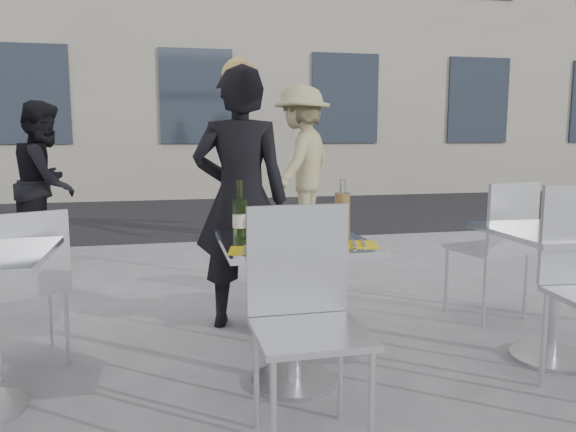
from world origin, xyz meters
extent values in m
plane|color=slate|center=(0.00, 0.00, 0.00)|extent=(80.00, 80.00, 0.00)
cube|color=black|center=(0.00, 6.50, 0.00)|extent=(24.00, 5.00, 0.00)
cylinder|color=#B7BABF|center=(0.00, 0.00, 0.01)|extent=(0.44, 0.44, 0.02)
cylinder|color=#B7BABF|center=(0.00, 0.00, 0.37)|extent=(0.07, 0.07, 0.72)
cube|color=silver|center=(0.00, 0.00, 0.73)|extent=(0.72, 0.72, 0.03)
cylinder|color=#B7BABF|center=(1.50, 0.00, 0.01)|extent=(0.44, 0.44, 0.02)
cylinder|color=#B7BABF|center=(1.50, 0.00, 0.37)|extent=(0.07, 0.07, 0.72)
cube|color=silver|center=(1.50, 0.00, 0.73)|extent=(0.72, 0.72, 0.03)
cylinder|color=silver|center=(0.26, 0.90, 0.20)|extent=(0.02, 0.02, 0.41)
cylinder|color=silver|center=(-0.06, 0.86, 0.20)|extent=(0.02, 0.02, 0.41)
cylinder|color=silver|center=(0.29, 0.58, 0.20)|extent=(0.02, 0.02, 0.41)
cylinder|color=silver|center=(-0.03, 0.54, 0.20)|extent=(0.02, 0.02, 0.41)
cube|color=silver|center=(0.11, 0.72, 0.41)|extent=(0.41, 0.41, 0.02)
cube|color=silver|center=(0.13, 0.53, 0.63)|extent=(0.38, 0.06, 0.41)
cylinder|color=silver|center=(-0.26, -0.78, 0.24)|extent=(0.03, 0.03, 0.47)
cylinder|color=silver|center=(0.12, -0.78, 0.24)|extent=(0.03, 0.03, 0.47)
cylinder|color=silver|center=(-0.26, -0.41, 0.24)|extent=(0.03, 0.03, 0.47)
cylinder|color=silver|center=(0.12, -0.40, 0.24)|extent=(0.03, 0.03, 0.47)
cube|color=silver|center=(-0.07, -0.59, 0.48)|extent=(0.45, 0.45, 0.03)
cube|color=silver|center=(-0.07, -0.37, 0.74)|extent=(0.44, 0.03, 0.47)
cylinder|color=silver|center=(-1.32, 0.80, 0.21)|extent=(0.02, 0.02, 0.43)
cylinder|color=silver|center=(-1.17, 0.49, 0.21)|extent=(0.02, 0.02, 0.43)
cube|color=silver|center=(-1.40, 0.57, 0.44)|extent=(0.53, 0.53, 0.02)
cube|color=silver|center=(-1.32, 0.39, 0.66)|extent=(0.37, 0.19, 0.43)
cylinder|color=silver|center=(1.70, 1.02, 0.23)|extent=(0.02, 0.02, 0.47)
cylinder|color=silver|center=(1.34, 0.94, 0.23)|extent=(0.02, 0.02, 0.47)
cylinder|color=silver|center=(1.79, 0.65, 0.23)|extent=(0.02, 0.02, 0.47)
cylinder|color=silver|center=(1.42, 0.57, 0.23)|extent=(0.02, 0.02, 0.47)
cube|color=silver|center=(1.56, 0.79, 0.48)|extent=(0.52, 0.52, 0.03)
cube|color=silver|center=(1.61, 0.58, 0.73)|extent=(0.43, 0.12, 0.47)
cylinder|color=silver|center=(1.22, -0.30, 0.25)|extent=(0.03, 0.03, 0.50)
imported|color=black|center=(-0.14, 0.95, 0.85)|extent=(0.69, 0.53, 1.70)
imported|color=black|center=(-1.78, 3.22, 0.80)|extent=(0.69, 0.84, 1.59)
imported|color=#94895F|center=(0.95, 3.80, 0.92)|extent=(1.25, 1.37, 1.85)
cylinder|color=#B98748|center=(0.05, -0.20, 0.76)|extent=(0.32, 0.32, 0.02)
cylinder|color=#D1BA87|center=(0.05, -0.19, 0.77)|extent=(0.28, 0.28, 0.00)
cylinder|color=white|center=(0.04, 0.22, 0.76)|extent=(0.35, 0.35, 0.01)
cylinder|color=#B98748|center=(0.04, 0.21, 0.77)|extent=(0.31, 0.31, 0.02)
cylinder|color=#D1BA87|center=(0.04, 0.21, 0.78)|extent=(0.27, 0.27, 0.00)
cylinder|color=white|center=(-0.03, -0.01, 0.76)|extent=(0.22, 0.22, 0.01)
ellipsoid|color=#1C6D1B|center=(-0.03, -0.01, 0.80)|extent=(0.15, 0.15, 0.08)
sphere|color=#B21914|center=(0.01, 0.01, 0.81)|extent=(0.03, 0.03, 0.03)
cylinder|color=#2F481B|center=(-0.26, 0.11, 0.85)|extent=(0.07, 0.07, 0.20)
cone|color=#2F481B|center=(-0.26, 0.11, 0.95)|extent=(0.07, 0.07, 0.03)
cylinder|color=#2F481B|center=(-0.26, 0.11, 0.99)|extent=(0.03, 0.03, 0.10)
cylinder|color=silver|center=(-0.26, 0.11, 0.84)|extent=(0.07, 0.08, 0.07)
cylinder|color=tan|center=(0.27, 0.09, 0.86)|extent=(0.08, 0.08, 0.22)
cylinder|color=white|center=(0.27, 0.09, 1.00)|extent=(0.03, 0.03, 0.08)
cylinder|color=white|center=(0.15, 0.03, 0.80)|extent=(0.06, 0.06, 0.09)
cylinder|color=silver|center=(0.15, 0.03, 0.85)|extent=(0.06, 0.06, 0.02)
cylinder|color=white|center=(-0.14, 0.03, 0.75)|extent=(0.06, 0.06, 0.00)
cylinder|color=white|center=(-0.14, 0.03, 0.80)|extent=(0.01, 0.01, 0.09)
ellipsoid|color=white|center=(-0.14, 0.03, 0.86)|extent=(0.07, 0.07, 0.08)
ellipsoid|color=beige|center=(-0.14, 0.03, 0.85)|extent=(0.05, 0.05, 0.05)
cylinder|color=white|center=(-0.04, 0.15, 0.75)|extent=(0.06, 0.06, 0.00)
cylinder|color=white|center=(-0.04, 0.15, 0.80)|extent=(0.01, 0.01, 0.09)
ellipsoid|color=white|center=(-0.04, 0.15, 0.86)|extent=(0.07, 0.07, 0.08)
ellipsoid|color=beige|center=(-0.04, 0.15, 0.85)|extent=(0.05, 0.05, 0.05)
cylinder|color=white|center=(0.02, -0.01, 0.75)|extent=(0.06, 0.06, 0.00)
cylinder|color=white|center=(0.02, -0.01, 0.80)|extent=(0.01, 0.01, 0.09)
ellipsoid|color=white|center=(0.02, -0.01, 0.86)|extent=(0.07, 0.07, 0.08)
ellipsoid|color=#4E0B0B|center=(0.02, -0.01, 0.85)|extent=(0.05, 0.05, 0.05)
cylinder|color=white|center=(0.08, 0.11, 0.75)|extent=(0.06, 0.06, 0.00)
cylinder|color=white|center=(0.08, 0.11, 0.80)|extent=(0.01, 0.01, 0.09)
ellipsoid|color=white|center=(0.08, 0.11, 0.86)|extent=(0.07, 0.07, 0.08)
ellipsoid|color=#4E0B0B|center=(0.08, 0.11, 0.85)|extent=(0.05, 0.05, 0.05)
cube|color=yellow|center=(-0.26, -0.21, 0.75)|extent=(0.21, 0.21, 0.00)
cube|color=#B7BABF|center=(-0.28, -0.21, 0.76)|extent=(0.05, 0.20, 0.00)
cube|color=#B7BABF|center=(-0.23, -0.21, 0.76)|extent=(0.04, 0.18, 0.00)
cube|color=yellow|center=(0.27, -0.17, 0.75)|extent=(0.22, 0.22, 0.00)
cube|color=#B7BABF|center=(0.25, -0.17, 0.76)|extent=(0.06, 0.20, 0.00)
cube|color=#B7BABF|center=(0.30, -0.17, 0.76)|extent=(0.05, 0.18, 0.00)
camera|label=1|loc=(-0.61, -2.67, 1.27)|focal=35.00mm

